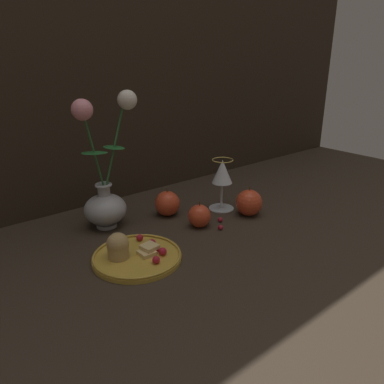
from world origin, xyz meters
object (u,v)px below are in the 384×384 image
plate_with_pastries (133,254)px  apple_near_glass (167,203)px  apple_beside_vase (249,203)px  wine_glass (222,174)px  apple_at_table_edge (199,216)px  vase (105,190)px

plate_with_pastries → apple_near_glass: bearing=37.1°
plate_with_pastries → apple_beside_vase: 0.41m
wine_glass → apple_at_table_edge: bearing=-157.7°
wine_glass → apple_at_table_edge: (-0.14, -0.06, -0.08)m
apple_beside_vase → apple_near_glass: bearing=141.2°
apple_beside_vase → vase: bearing=152.0°
wine_glass → apple_near_glass: bearing=158.2°
plate_with_pastries → apple_near_glass: apple_near_glass is taller
wine_glass → vase: bearing=162.6°
wine_glass → apple_near_glass: size_ratio=1.83×
apple_near_glass → apple_at_table_edge: bearing=-79.0°
apple_at_table_edge → vase: bearing=140.8°
vase → apple_beside_vase: 0.43m
apple_near_glass → apple_at_table_edge: size_ratio=1.15×
vase → apple_beside_vase: size_ratio=4.08×
wine_glass → apple_beside_vase: wine_glass is taller
vase → apple_beside_vase: vase is taller
apple_beside_vase → wine_glass: bearing=108.1°
apple_at_table_edge → wine_glass: bearing=22.3°
apple_beside_vase → apple_at_table_edge: 0.17m
plate_with_pastries → vase: bearing=79.4°
vase → apple_near_glass: bearing=-13.3°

